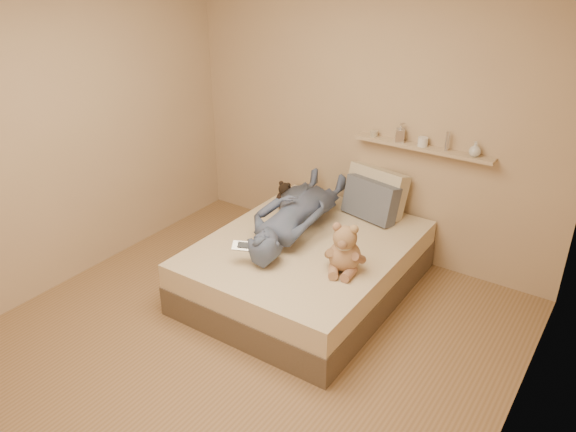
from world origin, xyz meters
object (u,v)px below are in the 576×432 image
Objects in this scene: pillow_cream at (376,191)px; pillow_grey at (371,200)px; bed at (307,266)px; person at (296,211)px; wall_shelf at (422,148)px; dark_plush at (285,197)px; game_console at (244,246)px; teddy_bear at (344,252)px.

pillow_cream is 0.14m from pillow_grey.
person is (-0.20, 0.13, 0.40)m from bed.
pillow_grey is at bearing -146.65° from wall_shelf.
pillow_cream is at bearing -167.41° from wall_shelf.
pillow_cream reaches higher than dark_plush.
person is at bearing -133.57° from wall_shelf.
pillow_grey reaches higher than game_console.
person reaches higher than bed.
pillow_grey is (0.22, 0.69, 0.40)m from bed.
pillow_cream is 0.58m from wall_shelf.
pillow_cream is at bearing 104.05° from teddy_bear.
wall_shelf is at bearing -143.10° from person.
game_console is 0.75m from teddy_bear.
wall_shelf is (1.05, 0.49, 0.54)m from dark_plush.
teddy_bear is at bearing -75.12° from pillow_grey.
teddy_bear is (0.67, 0.34, 0.01)m from game_console.
pillow_cream is 0.81m from person.
wall_shelf is (0.76, 1.47, 0.49)m from game_console.
game_console is at bearing 79.33° from person.
game_console is at bearing -117.34° from wall_shelf.
teddy_bear reaches higher than game_console.
pillow_cream reaches higher than bed.
dark_plush is 0.82m from pillow_cream.
game_console is 0.71× the size of dark_plush.
teddy_bear is at bearing -25.83° from bed.
wall_shelf is (0.35, 0.08, 0.45)m from pillow_cream.
pillow_grey and person have the same top height.
pillow_grey is (0.72, 0.27, 0.06)m from dark_plush.
dark_plush is at bearing -155.25° from wall_shelf.
pillow_grey is at bearing 104.88° from teddy_bear.
teddy_bear is 0.74m from person.
game_console is 1.45m from pillow_cream.
wall_shelf is at bearing 62.66° from game_console.
pillow_grey is 0.62m from wall_shelf.
bed is 0.64m from teddy_bear.
game_console is at bearing -110.50° from bed.
game_console is 1.03m from dark_plush.
dark_plush reaches higher than bed.
bed is 10.03× the size of game_console.
teddy_bear is at bearing -94.56° from wall_shelf.
person is at bearing -119.08° from pillow_cream.
bed is at bearing 154.17° from teddy_bear.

